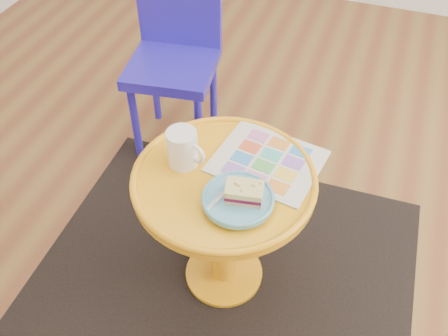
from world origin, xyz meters
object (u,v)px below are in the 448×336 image
(side_table, at_px, (224,210))
(mug, at_px, (183,147))
(chair, at_px, (175,48))
(newspaper, at_px, (267,161))
(plate, at_px, (238,200))

(side_table, xyz_separation_m, mug, (-0.13, 0.02, 0.20))
(side_table, xyz_separation_m, chair, (-0.45, 0.67, 0.08))
(side_table, bearing_deg, mug, 172.13)
(side_table, bearing_deg, newspaper, 46.76)
(chair, height_order, plate, chair)
(side_table, distance_m, newspaper, 0.20)
(side_table, relative_size, chair, 0.69)
(mug, xyz_separation_m, plate, (0.20, -0.10, -0.04))
(plate, bearing_deg, newspaper, 80.87)
(chair, xyz_separation_m, mug, (0.32, -0.65, 0.12))
(side_table, relative_size, newspaper, 1.76)
(mug, bearing_deg, newspaper, 37.87)
(chair, xyz_separation_m, plate, (0.52, -0.75, 0.08))
(chair, bearing_deg, plate, -63.44)
(side_table, height_order, plate, plate)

